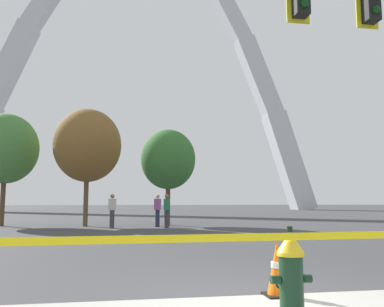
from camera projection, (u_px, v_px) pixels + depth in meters
ground_plane at (251, 300)px, 5.10m from camera, size 240.00×240.00×0.00m
fire_hydrant at (291, 275)px, 4.31m from camera, size 0.46×0.48×0.99m
caution_tape_barrier at (247, 258)px, 4.16m from camera, size 5.83×0.23×0.96m
traffic_cone_by_hydrant at (277, 269)px, 5.32m from camera, size 0.36×0.36×0.73m
monument_arch at (141, 76)px, 55.95m from camera, size 50.86×2.95×43.14m
tree_far_left at (6, 149)px, 20.47m from camera, size 3.32×3.32×5.80m
tree_left_mid at (88, 145)px, 20.30m from camera, size 3.43×3.43×6.00m
tree_center_left at (168, 159)px, 20.99m from camera, size 2.90×2.90×5.07m
pedestrian_walking_left at (158, 210)px, 19.52m from camera, size 0.36×0.39×1.59m
pedestrian_standing_center at (167, 211)px, 18.55m from camera, size 0.27×0.38×1.59m
pedestrian_walking_right at (112, 211)px, 18.50m from camera, size 0.37×0.26×1.59m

